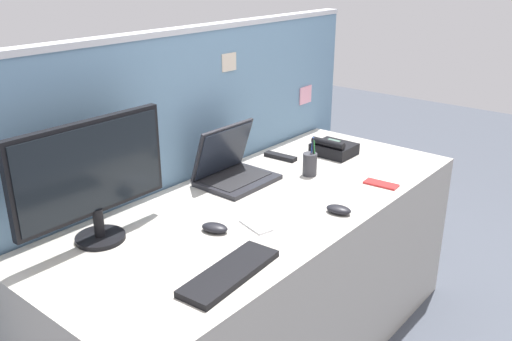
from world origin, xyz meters
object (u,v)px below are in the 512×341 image
object	(u,v)px
desk_phone	(333,148)
cell_phone_red_case	(381,184)
keyboard_main	(230,273)
cell_phone_white_slab	(256,225)
laptop	(231,167)
tv_remote	(280,157)
computer_mouse_right_hand	(215,228)
computer_mouse_left_hand	(339,210)
pen_cup	(310,164)
desktop_monitor	(92,174)

from	to	relation	value
desk_phone	cell_phone_red_case	world-z (taller)	desk_phone
keyboard_main	cell_phone_white_slab	size ratio (longest dim) A/B	2.80
laptop	tv_remote	bearing A→B (deg)	0.97
cell_phone_red_case	cell_phone_white_slab	bearing A→B (deg)	160.56
computer_mouse_right_hand	cell_phone_white_slab	xyz separation A→B (m)	(0.13, -0.09, -0.01)
computer_mouse_left_hand	desk_phone	bearing A→B (deg)	23.73
desk_phone	pen_cup	world-z (taller)	pen_cup
desktop_monitor	cell_phone_red_case	bearing A→B (deg)	-26.38
laptop	pen_cup	size ratio (longest dim) A/B	1.81
cell_phone_red_case	cell_phone_white_slab	xyz separation A→B (m)	(-0.65, 0.17, 0.00)
pen_cup	cell_phone_white_slab	distance (m)	0.57
computer_mouse_right_hand	computer_mouse_left_hand	xyz separation A→B (m)	(0.42, -0.26, 0.00)
computer_mouse_left_hand	cell_phone_red_case	xyz separation A→B (m)	(0.36, 0.01, -0.01)
keyboard_main	cell_phone_red_case	xyz separation A→B (m)	(0.96, -0.02, -0.01)
desk_phone	cell_phone_white_slab	world-z (taller)	desk_phone
pen_cup	tv_remote	size ratio (longest dim) A/B	1.05
tv_remote	pen_cup	bearing A→B (deg)	-114.84
cell_phone_red_case	laptop	bearing A→B (deg)	120.31
laptop	desk_phone	xyz separation A→B (m)	(0.58, -0.16, -0.03)
keyboard_main	tv_remote	size ratio (longest dim) A/B	2.20
desktop_monitor	computer_mouse_left_hand	size ratio (longest dim) A/B	5.82
desktop_monitor	cell_phone_red_case	world-z (taller)	desktop_monitor
laptop	cell_phone_white_slab	size ratio (longest dim) A/B	2.41
keyboard_main	computer_mouse_right_hand	world-z (taller)	computer_mouse_right_hand
desktop_monitor	cell_phone_red_case	size ratio (longest dim) A/B	3.99
laptop	computer_mouse_left_hand	world-z (taller)	laptop
keyboard_main	cell_phone_red_case	bearing A→B (deg)	-5.63
cell_phone_red_case	desk_phone	bearing A→B (deg)	56.48
desktop_monitor	computer_mouse_left_hand	distance (m)	0.93
desk_phone	cell_phone_red_case	size ratio (longest dim) A/B	1.34
desktop_monitor	pen_cup	distance (m)	1.02
computer_mouse_right_hand	tv_remote	size ratio (longest dim) A/B	0.59
laptop	cell_phone_white_slab	world-z (taller)	laptop
desktop_monitor	computer_mouse_left_hand	xyz separation A→B (m)	(0.72, -0.54, -0.23)
keyboard_main	tv_remote	distance (m)	1.09
laptop	tv_remote	xyz separation A→B (m)	(0.37, 0.01, -0.05)
desktop_monitor	computer_mouse_right_hand	distance (m)	0.47
pen_cup	desk_phone	bearing A→B (deg)	12.05
computer_mouse_left_hand	keyboard_main	bearing A→B (deg)	167.55
desk_phone	pen_cup	bearing A→B (deg)	-167.95
desktop_monitor	keyboard_main	xyz separation A→B (m)	(0.12, -0.52, -0.24)
desk_phone	cell_phone_white_slab	bearing A→B (deg)	-166.63
desktop_monitor	desk_phone	world-z (taller)	desktop_monitor
pen_cup	cell_phone_white_slab	xyz separation A→B (m)	(-0.55, -0.14, -0.05)
computer_mouse_left_hand	laptop	bearing A→B (deg)	81.63
cell_phone_red_case	computer_mouse_right_hand	bearing A→B (deg)	156.81
desktop_monitor	cell_phone_white_slab	xyz separation A→B (m)	(0.43, -0.37, -0.24)
desk_phone	pen_cup	distance (m)	0.31
desktop_monitor	cell_phone_white_slab	size ratio (longest dim) A/B	4.35
computer_mouse_right_hand	cell_phone_red_case	distance (m)	0.82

